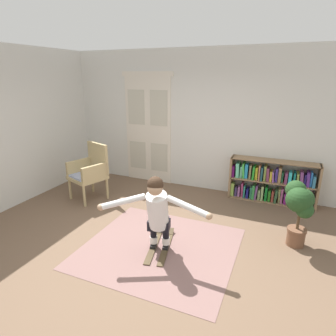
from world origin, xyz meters
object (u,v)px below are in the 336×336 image
potted_plant (299,205)px  person_skier (157,209)px  wicker_chair (90,170)px  bookshelf (272,183)px  skis_pair (160,245)px

potted_plant → person_skier: 2.00m
wicker_chair → bookshelf: bearing=20.1°
bookshelf → person_skier: 2.78m
bookshelf → wicker_chair: wicker_chair is taller
bookshelf → person_skier: person_skier is taller
bookshelf → wicker_chair: 3.56m
potted_plant → skis_pair: potted_plant is taller
bookshelf → skis_pair: 2.66m
bookshelf → person_skier: size_ratio=1.12×
bookshelf → skis_pair: bookshelf is taller
wicker_chair → potted_plant: (3.77, -0.24, 0.06)m
wicker_chair → skis_pair: bearing=-27.9°
wicker_chair → person_skier: (2.03, -1.22, 0.09)m
potted_plant → skis_pair: 2.06m
wicker_chair → potted_plant: size_ratio=1.14×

